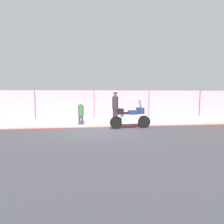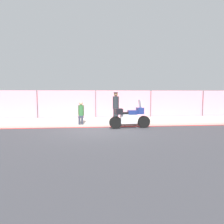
{
  "view_description": "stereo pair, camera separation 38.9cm",
  "coord_description": "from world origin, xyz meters",
  "views": [
    {
      "loc": [
        -0.67,
        -10.17,
        1.88
      ],
      "look_at": [
        0.88,
        1.24,
        0.81
      ],
      "focal_mm": 32.0,
      "sensor_mm": 36.0,
      "label": 1
    },
    {
      "loc": [
        -0.29,
        -10.21,
        1.88
      ],
      "look_at": [
        0.88,
        1.24,
        0.81
      ],
      "focal_mm": 32.0,
      "sensor_mm": 36.0,
      "label": 2
    }
  ],
  "objects": [
    {
      "name": "ground_plane",
      "position": [
        0.0,
        0.0,
        0.0
      ],
      "size": [
        120.0,
        120.0,
        0.0
      ],
      "primitive_type": "plane",
      "color": "#38383D"
    },
    {
      "name": "sidewalk",
      "position": [
        0.0,
        2.76,
        0.06
      ],
      "size": [
        31.04,
        3.55,
        0.13
      ],
      "color": "#ADA89E",
      "rests_on": "ground_plane"
    },
    {
      "name": "curb_paint_stripe",
      "position": [
        0.0,
        0.89,
        0.0
      ],
      "size": [
        31.04,
        0.18,
        0.01
      ],
      "color": "red",
      "rests_on": "ground_plane"
    },
    {
      "name": "storefront_fence",
      "position": [
        0.0,
        4.62,
        1.05
      ],
      "size": [
        29.49,
        0.17,
        2.1
      ],
      "color": "pink",
      "rests_on": "ground_plane"
    },
    {
      "name": "motorcycle",
      "position": [
        1.74,
        0.32,
        0.63
      ],
      "size": [
        2.26,
        0.6,
        1.54
      ],
      "rotation": [
        0.0,
        0.0,
        0.08
      ],
      "color": "black",
      "rests_on": "ground_plane"
    },
    {
      "name": "officer_standing",
      "position": [
        1.22,
        2.2,
        1.07
      ],
      "size": [
        0.39,
        0.39,
        1.83
      ],
      "color": "#1E2328",
      "rests_on": "sidewalk"
    },
    {
      "name": "person_seated_on_curb",
      "position": [
        -0.91,
        1.44,
        0.84
      ],
      "size": [
        0.34,
        0.65,
        1.28
      ],
      "color": "#2D3342",
      "rests_on": "sidewalk"
    }
  ]
}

